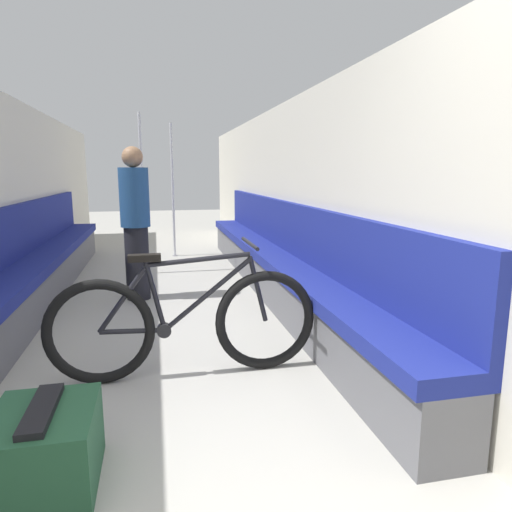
% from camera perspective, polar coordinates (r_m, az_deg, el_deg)
% --- Properties ---
extents(wall_left, '(0.10, 10.73, 2.08)m').
position_cam_1_polar(wall_left, '(5.12, -28.84, 6.00)').
color(wall_left, beige).
rests_on(wall_left, ground).
extents(wall_right, '(0.10, 10.73, 2.08)m').
position_cam_1_polar(wall_right, '(5.14, 4.36, 7.27)').
color(wall_right, beige).
rests_on(wall_right, ground).
extents(bench_seat_row_left, '(0.41, 6.35, 1.01)m').
position_cam_1_polar(bench_seat_row_left, '(4.98, -26.22, -2.08)').
color(bench_seat_row_left, '#5B5B60').
rests_on(bench_seat_row_left, ground).
extents(bench_seat_row_right, '(0.41, 6.35, 1.01)m').
position_cam_1_polar(bench_seat_row_right, '(5.00, 2.37, -0.96)').
color(bench_seat_row_right, '#5B5B60').
rests_on(bench_seat_row_right, ground).
extents(bicycle, '(1.75, 0.46, 0.88)m').
position_cam_1_polar(bicycle, '(3.02, -8.83, -8.33)').
color(bicycle, black).
rests_on(bicycle, ground).
extents(grab_pole_near, '(0.08, 0.08, 2.06)m').
position_cam_1_polar(grab_pole_near, '(7.30, -10.35, 7.79)').
color(grab_pole_near, gray).
rests_on(grab_pole_near, ground).
extents(grab_pole_far, '(0.08, 0.08, 2.06)m').
position_cam_1_polar(grab_pole_far, '(6.08, -13.99, 7.13)').
color(grab_pole_far, gray).
rests_on(grab_pole_far, ground).
extents(passenger_standing, '(0.30, 0.30, 1.58)m').
position_cam_1_polar(passenger_standing, '(4.87, -14.83, 4.09)').
color(passenger_standing, black).
rests_on(passenger_standing, ground).
extents(luggage_bag, '(0.42, 0.49, 0.37)m').
position_cam_1_polar(luggage_bag, '(2.28, -24.87, -21.05)').
color(luggage_bag, '#1E472D').
rests_on(luggage_bag, ground).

